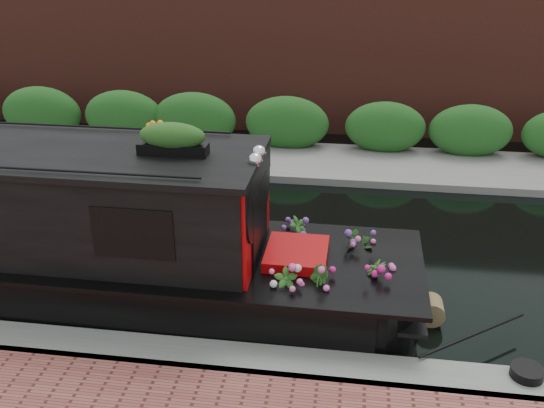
# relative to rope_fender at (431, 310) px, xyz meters

# --- Properties ---
(ground) EXTENTS (80.00, 80.00, 0.00)m
(ground) POSITION_rel_rope_fender_xyz_m (-2.89, 1.81, -0.19)
(ground) COLOR black
(ground) RESTS_ON ground
(near_bank_coping) EXTENTS (40.00, 0.60, 0.50)m
(near_bank_coping) POSITION_rel_rope_fender_xyz_m (-2.89, -1.49, -0.19)
(near_bank_coping) COLOR slate
(near_bank_coping) RESTS_ON ground
(far_bank_path) EXTENTS (40.00, 2.40, 0.34)m
(far_bank_path) POSITION_rel_rope_fender_xyz_m (-2.89, 6.01, -0.19)
(far_bank_path) COLOR slate
(far_bank_path) RESTS_ON ground
(far_hedge) EXTENTS (40.00, 1.10, 2.80)m
(far_hedge) POSITION_rel_rope_fender_xyz_m (-2.89, 6.91, -0.19)
(far_hedge) COLOR #1F541C
(far_hedge) RESTS_ON ground
(far_brick_wall) EXTENTS (40.00, 1.00, 8.00)m
(far_brick_wall) POSITION_rel_rope_fender_xyz_m (-2.89, 9.01, -0.19)
(far_brick_wall) COLOR #5B281F
(far_brick_wall) RESTS_ON ground
(rope_fender) EXTENTS (0.37, 0.37, 0.37)m
(rope_fender) POSITION_rel_rope_fender_xyz_m (0.00, 0.00, 0.00)
(rope_fender) COLOR olive
(rope_fender) RESTS_ON ground
(coiled_mooring_rope) EXTENTS (0.40, 0.40, 0.12)m
(coiled_mooring_rope) POSITION_rel_rope_fender_xyz_m (0.99, -1.36, 0.12)
(coiled_mooring_rope) COLOR black
(coiled_mooring_rope) RESTS_ON near_bank_coping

